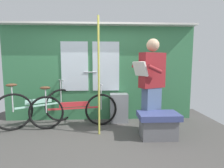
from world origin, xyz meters
name	(u,v)px	position (x,y,z in m)	size (l,w,h in m)	color
ground_plane	(98,141)	(0.00, 0.00, -0.02)	(5.29, 3.94, 0.04)	#474442
train_door_wall	(99,71)	(-0.01, 1.16, 1.13)	(4.29, 0.28, 2.17)	#387A4C
bicycle_near_door	(39,107)	(-1.27, 0.78, 0.39)	(1.43, 0.99, 0.94)	black
bicycle_leaning_behind	(74,110)	(-0.51, 0.64, 0.36)	(1.75, 0.49, 0.88)	black
passenger_reading_newspaper	(152,84)	(0.99, 0.32, 0.93)	(0.64, 0.59, 1.75)	slate
trash_bin_by_wall	(119,108)	(0.43, 0.95, 0.32)	(0.39, 0.28, 0.63)	gray
handrail_pole	(99,77)	(0.01, 0.25, 1.06)	(0.04, 0.04, 2.13)	#C6C14C
bench_seat_corner	(158,125)	(1.05, 0.04, 0.24)	(0.70, 0.44, 0.45)	#3D477F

